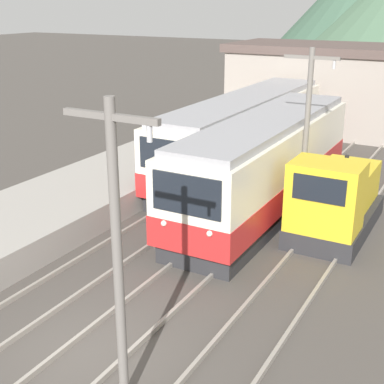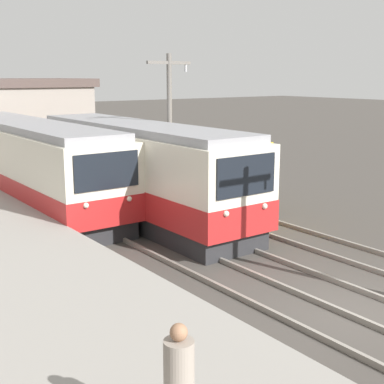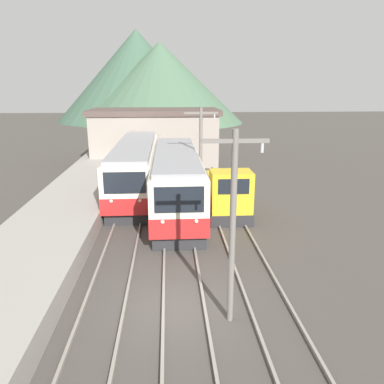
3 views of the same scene
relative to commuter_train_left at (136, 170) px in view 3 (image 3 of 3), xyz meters
name	(u,v)px [view 3 (image 3 of 3)]	position (x,y,z in m)	size (l,w,h in m)	color
ground_plane	(178,308)	(2.60, -15.11, -1.69)	(200.00, 200.00, 0.00)	#47423D
track_left	(103,309)	(0.00, -15.11, -1.62)	(1.54, 60.00, 0.14)	gray
track_center	(184,307)	(2.80, -15.11, -1.62)	(1.54, 60.00, 0.14)	gray
track_right	(268,303)	(5.80, -15.11, -1.62)	(1.54, 60.00, 0.14)	gray
commuter_train_left	(136,170)	(0.00, 0.00, 0.00)	(2.84, 14.46, 3.64)	#28282B
commuter_train_center	(176,184)	(2.80, -4.34, 0.03)	(2.84, 12.64, 3.72)	#28282B
shunting_locomotive	(227,195)	(5.80, -5.24, -0.48)	(2.40, 5.24, 3.00)	#28282B
catenary_mast_near	(233,222)	(4.31, -15.87, 1.79)	(2.00, 0.20, 6.34)	slate
catenary_mast_mid	(201,155)	(4.31, -4.35, 1.79)	(2.00, 0.20, 6.34)	slate
station_building	(155,136)	(1.07, 10.89, 0.99)	(12.60, 6.30, 5.32)	gray
mountain_backdrop	(147,79)	(-1.89, 57.87, 7.25)	(40.02, 40.54, 19.27)	#47664C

